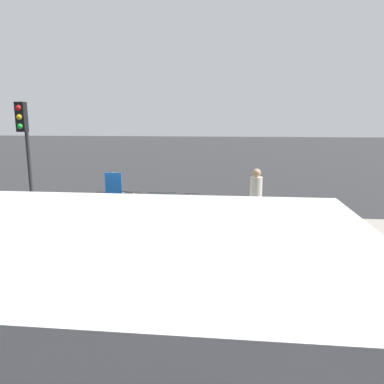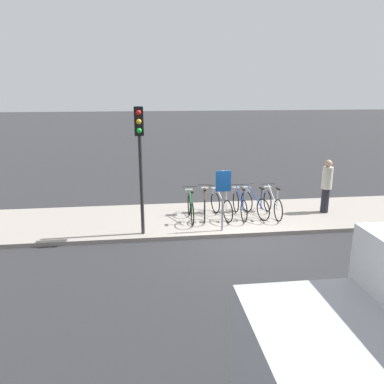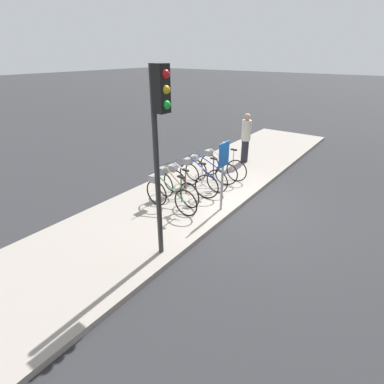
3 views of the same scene
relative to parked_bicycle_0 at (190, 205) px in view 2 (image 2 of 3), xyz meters
name	(u,v)px [view 2 (image 2 of 3)]	position (x,y,z in m)	size (l,w,h in m)	color
ground_plane	(242,237)	(1.33, -1.42, -0.57)	(120.00, 120.00, 0.00)	#2D2D30
sidewalk	(230,217)	(1.33, 0.15, -0.51)	(17.49, 3.14, 0.12)	#9E9389
parked_bicycle_0	(190,205)	(0.00, 0.00, 0.00)	(0.46, 1.70, 1.04)	black
parked_bicycle_1	(205,203)	(0.49, 0.18, 0.00)	(0.46, 1.68, 1.04)	black
parked_bicycle_2	(220,203)	(0.99, 0.11, 0.00)	(0.54, 1.66, 1.04)	black
parked_bicycle_3	(239,203)	(1.61, 0.09, 0.00)	(0.46, 1.70, 1.04)	black
parked_bicycle_4	(253,202)	(2.09, 0.12, 0.00)	(0.62, 1.64, 1.04)	black
parked_bicycle_5	(272,202)	(2.69, 0.04, 0.00)	(0.46, 1.70, 1.04)	black
pedestrian	(327,185)	(4.56, 0.12, 0.50)	(0.34, 0.34, 1.79)	#23232D
traffic_light	(140,145)	(-1.50, -1.18, 2.13)	(0.24, 0.40, 3.59)	#2D2D2D
sign_post	(223,190)	(0.81, -1.13, 0.78)	(0.44, 0.07, 1.80)	#99999E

